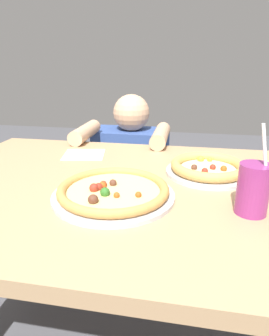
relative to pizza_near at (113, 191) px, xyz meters
The scene contains 6 objects.
dining_table 0.16m from the pizza_near, 79.06° to the left, with size 1.36×0.92×0.75m.
pizza_near is the anchor object (origin of this frame).
pizza_far 0.36m from the pizza_near, 41.04° to the left, with size 0.28×0.28×0.05m.
drink_cup_colored 0.36m from the pizza_near, ahead, with size 0.08×0.08×0.23m.
paper_napkin 0.42m from the pizza_near, 120.64° to the left, with size 0.16×0.14×0.00m, color white.
diner_seated 0.91m from the pizza_near, 97.70° to the left, with size 0.44×0.53×0.94m.
Camera 1 is at (0.18, -0.83, 1.11)m, focal length 31.65 mm.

